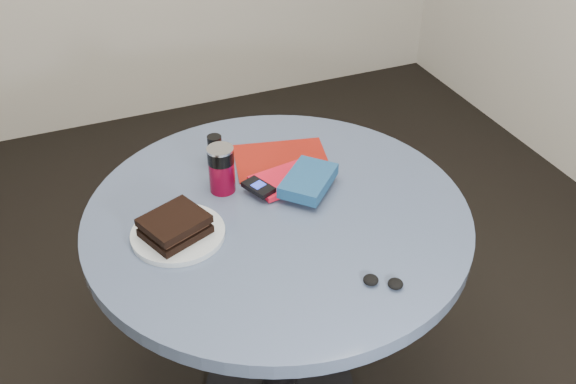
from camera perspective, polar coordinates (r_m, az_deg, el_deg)
name	(u,v)px	position (r m, az deg, el deg)	size (l,w,h in m)	color
table	(278,257)	(1.77, -0.90, -5.82)	(1.00, 1.00, 0.75)	black
plate	(178,234)	(1.60, -9.74, -3.67)	(0.23, 0.23, 0.01)	silver
sandwich	(175,226)	(1.57, -10.03, -2.97)	(0.18, 0.17, 0.05)	black
soda_can	(222,169)	(1.70, -5.93, 2.02)	(0.08, 0.08, 0.13)	maroon
pepper_grinder	(215,150)	(1.82, -6.49, 3.70)	(0.05, 0.05, 0.09)	#453C1D
magazine	(281,160)	(1.85, -0.60, 2.89)	(0.26, 0.20, 0.00)	maroon
red_book	(286,180)	(1.75, -0.16, 1.11)	(0.18, 0.12, 0.01)	red
novel	(308,181)	(1.71, 1.82, 1.03)	(0.17, 0.11, 0.03)	navy
mp3_player	(258,187)	(1.70, -2.65, 0.43)	(0.08, 0.10, 0.02)	black
headphones	(383,282)	(1.46, 8.45, -7.91)	(0.09, 0.08, 0.02)	black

